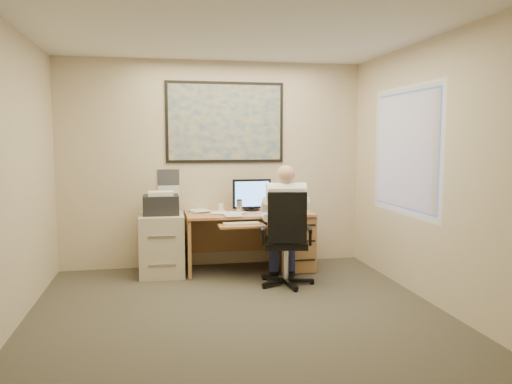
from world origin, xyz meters
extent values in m
cube|color=#3E3A2F|center=(0.00, 0.00, 0.00)|extent=(4.00, 4.50, 0.00)
cube|color=white|center=(0.00, 0.00, 2.70)|extent=(4.00, 4.50, 0.00)
cube|color=beige|center=(0.00, 2.25, 1.35)|extent=(4.00, 0.00, 2.70)
cube|color=beige|center=(0.00, -2.25, 1.35)|extent=(4.00, 0.00, 2.70)
cube|color=beige|center=(2.00, 0.00, 1.35)|extent=(0.00, 4.50, 2.70)
cube|color=#B87A4F|center=(0.40, 1.88, 0.73)|extent=(1.60, 0.75, 0.03)
cube|color=#AF7B47|center=(0.97, 1.88, 0.36)|extent=(0.45, 0.70, 0.70)
cube|color=#AF7B47|center=(-0.38, 1.88, 0.36)|extent=(0.04, 0.70, 0.70)
cube|color=#AF7B47|center=(0.40, 2.22, 0.45)|extent=(1.55, 0.03, 0.55)
cylinder|color=black|center=(0.46, 2.02, 0.76)|extent=(0.20, 0.20, 0.02)
cube|color=black|center=(0.46, 2.00, 0.97)|extent=(0.50, 0.06, 0.38)
cube|color=#5DA1FF|center=(0.46, 1.98, 0.97)|extent=(0.45, 0.02, 0.32)
cube|color=#B87A4F|center=(0.23, 1.43, 0.66)|extent=(0.55, 0.30, 0.02)
cube|color=beige|center=(0.23, 1.43, 0.68)|extent=(0.43, 0.14, 0.02)
cube|color=black|center=(0.81, 1.97, 0.77)|extent=(0.21, 0.20, 0.05)
cylinder|color=silver|center=(0.27, 1.82, 0.83)|extent=(0.07, 0.07, 0.16)
cylinder|color=white|center=(0.06, 2.06, 0.80)|extent=(0.08, 0.08, 0.09)
cube|color=white|center=(-0.05, 1.88, 0.76)|extent=(0.60, 0.56, 0.02)
cube|color=#1E4C93|center=(0.15, 2.23, 1.90)|extent=(1.56, 0.03, 1.06)
cube|color=white|center=(-0.60, 2.24, 1.08)|extent=(0.28, 0.01, 0.42)
cube|color=beige|center=(-0.70, 1.88, 0.38)|extent=(0.54, 0.65, 0.75)
cube|color=black|center=(-0.70, 1.88, 0.87)|extent=(0.43, 0.38, 0.24)
cube|color=white|center=(-0.70, 1.86, 1.02)|extent=(0.30, 0.24, 0.05)
cylinder|color=silver|center=(0.70, 1.15, 0.26)|extent=(0.06, 0.06, 0.41)
cube|color=black|center=(0.70, 1.15, 0.48)|extent=(0.56, 0.56, 0.07)
cube|color=black|center=(0.75, 0.92, 0.82)|extent=(0.43, 0.15, 0.56)
camera|label=1|loc=(-0.73, -4.33, 1.67)|focal=35.00mm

